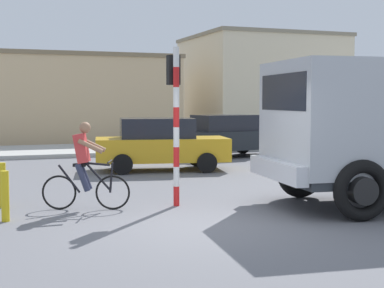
{
  "coord_description": "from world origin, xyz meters",
  "views": [
    {
      "loc": [
        -3.61,
        -8.96,
        2.13
      ],
      "look_at": [
        0.62,
        2.5,
        1.2
      ],
      "focal_mm": 53.27,
      "sensor_mm": 36.0,
      "label": 1
    }
  ],
  "objects_px": {
    "cyclist": "(85,166)",
    "car_white_mid": "(160,144)",
    "traffic_light_pole": "(175,104)",
    "bollard_near": "(5,196)",
    "bollard_far": "(2,185)",
    "car_red_near": "(227,135)"
  },
  "relations": [
    {
      "from": "cyclist",
      "to": "traffic_light_pole",
      "type": "distance_m",
      "value": 2.17
    },
    {
      "from": "bollard_near",
      "to": "bollard_far",
      "type": "xyz_separation_m",
      "value": [
        0.0,
        1.4,
        0.0
      ]
    },
    {
      "from": "car_white_mid",
      "to": "bollard_near",
      "type": "bearing_deg",
      "value": -127.69
    },
    {
      "from": "car_red_near",
      "to": "car_white_mid",
      "type": "xyz_separation_m",
      "value": [
        -3.6,
        -3.14,
        0.0
      ]
    },
    {
      "from": "cyclist",
      "to": "bollard_far",
      "type": "height_order",
      "value": "cyclist"
    },
    {
      "from": "bollard_far",
      "to": "bollard_near",
      "type": "bearing_deg",
      "value": -90.0
    },
    {
      "from": "traffic_light_pole",
      "to": "bollard_near",
      "type": "height_order",
      "value": "traffic_light_pole"
    },
    {
      "from": "cyclist",
      "to": "bollard_near",
      "type": "bearing_deg",
      "value": -158.25
    },
    {
      "from": "car_white_mid",
      "to": "bollard_far",
      "type": "xyz_separation_m",
      "value": [
        -4.76,
        -4.76,
        -0.37
      ]
    },
    {
      "from": "traffic_light_pole",
      "to": "bollard_far",
      "type": "height_order",
      "value": "traffic_light_pole"
    },
    {
      "from": "bollard_near",
      "to": "bollard_far",
      "type": "distance_m",
      "value": 1.4
    },
    {
      "from": "car_white_mid",
      "to": "bollard_far",
      "type": "distance_m",
      "value": 6.74
    },
    {
      "from": "traffic_light_pole",
      "to": "car_red_near",
      "type": "distance_m",
      "value": 10.26
    },
    {
      "from": "cyclist",
      "to": "traffic_light_pole",
      "type": "xyz_separation_m",
      "value": [
        1.81,
        -0.15,
        1.2
      ]
    },
    {
      "from": "car_red_near",
      "to": "bollard_far",
      "type": "relative_size",
      "value": 4.67
    },
    {
      "from": "cyclist",
      "to": "bollard_far",
      "type": "distance_m",
      "value": 1.76
    },
    {
      "from": "bollard_far",
      "to": "car_red_near",
      "type": "bearing_deg",
      "value": 43.38
    },
    {
      "from": "car_red_near",
      "to": "car_white_mid",
      "type": "distance_m",
      "value": 4.78
    },
    {
      "from": "cyclist",
      "to": "car_white_mid",
      "type": "xyz_separation_m",
      "value": [
        3.25,
        5.55,
        -0.05
      ]
    },
    {
      "from": "cyclist",
      "to": "car_red_near",
      "type": "xyz_separation_m",
      "value": [
        6.85,
        8.7,
        -0.05
      ]
    },
    {
      "from": "car_red_near",
      "to": "bollard_far",
      "type": "bearing_deg",
      "value": -136.62
    },
    {
      "from": "car_white_mid",
      "to": "bollard_far",
      "type": "bearing_deg",
      "value": -135.0
    }
  ]
}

